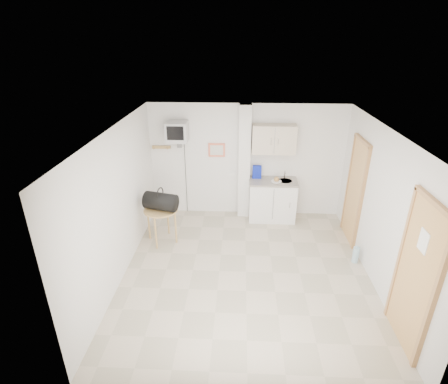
{
  "coord_description": "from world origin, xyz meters",
  "views": [
    {
      "loc": [
        -0.14,
        -4.98,
        3.79
      ],
      "look_at": [
        -0.41,
        0.6,
        1.25
      ],
      "focal_mm": 28.0,
      "sensor_mm": 36.0,
      "label": 1
    }
  ],
  "objects_px": {
    "crt_television": "(177,132)",
    "round_table": "(161,213)",
    "duffel_bag": "(161,201)",
    "water_bottle": "(356,255)"
  },
  "relations": [
    {
      "from": "round_table",
      "to": "water_bottle",
      "type": "xyz_separation_m",
      "value": [
        3.63,
        -0.54,
        -0.46
      ]
    },
    {
      "from": "crt_television",
      "to": "round_table",
      "type": "bearing_deg",
      "value": -100.44
    },
    {
      "from": "crt_television",
      "to": "water_bottle",
      "type": "bearing_deg",
      "value": -25.39
    },
    {
      "from": "duffel_bag",
      "to": "crt_television",
      "type": "bearing_deg",
      "value": 95.29
    },
    {
      "from": "round_table",
      "to": "water_bottle",
      "type": "height_order",
      "value": "round_table"
    },
    {
      "from": "round_table",
      "to": "water_bottle",
      "type": "distance_m",
      "value": 3.7
    },
    {
      "from": "round_table",
      "to": "duffel_bag",
      "type": "height_order",
      "value": "duffel_bag"
    },
    {
      "from": "round_table",
      "to": "duffel_bag",
      "type": "xyz_separation_m",
      "value": [
        0.02,
        -0.01,
        0.26
      ]
    },
    {
      "from": "round_table",
      "to": "duffel_bag",
      "type": "relative_size",
      "value": 1.04
    },
    {
      "from": "crt_television",
      "to": "duffel_bag",
      "type": "bearing_deg",
      "value": -99.55
    }
  ]
}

